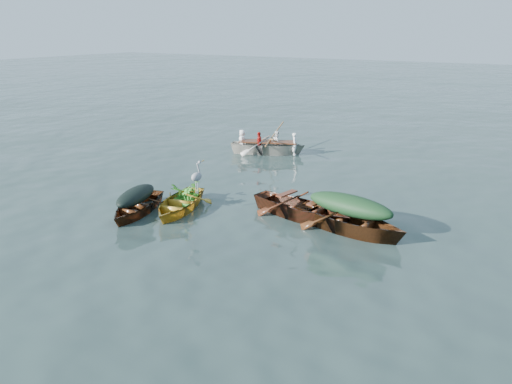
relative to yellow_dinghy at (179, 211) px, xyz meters
The scene contains 13 objects.
ground 1.89m from the yellow_dinghy, 40.19° to the right, with size 140.00×140.00×0.00m, color #2D3F3C.
yellow_dinghy is the anchor object (origin of this frame).
dark_covered_boat 1.16m from the yellow_dinghy, 138.89° to the right, with size 1.21×3.25×0.78m, color #512E13.
green_tarp_boat 4.78m from the yellow_dinghy, 11.91° to the left, with size 1.32×4.25×0.98m, color #4D2712.
open_wooden_boat 3.45m from the yellow_dinghy, 20.98° to the left, with size 1.32×4.24×0.98m, color #502114.
rowed_boat 7.19m from the yellow_dinghy, 98.72° to the left, with size 1.27×4.23×1.01m, color beige.
dark_tarp_cover 1.30m from the yellow_dinghy, 138.89° to the right, with size 0.66×1.79×0.40m, color black.
green_tarp_cover 4.84m from the yellow_dinghy, 11.91° to the left, with size 0.73×2.34×0.52m, color #16381A.
thwart_benches 3.49m from the yellow_dinghy, 20.98° to the left, with size 0.79×2.12×0.04m, color #542313, non-canonical shape.
heron 1.04m from the yellow_dinghy, 20.25° to the left, with size 0.28×0.40×0.92m, color #9B9DA3, non-canonical shape.
dinghy_weeds 0.91m from the yellow_dinghy, 102.28° to the left, with size 0.70×0.90×0.60m, color #3B771F.
rowers 7.25m from the yellow_dinghy, 98.72° to the left, with size 1.14×2.96×0.76m, color white.
oars 7.21m from the yellow_dinghy, 98.72° to the left, with size 2.60×0.60×0.06m, color #9C693B, non-canonical shape.
Camera 1 is at (7.15, -9.06, 4.94)m, focal length 35.00 mm.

